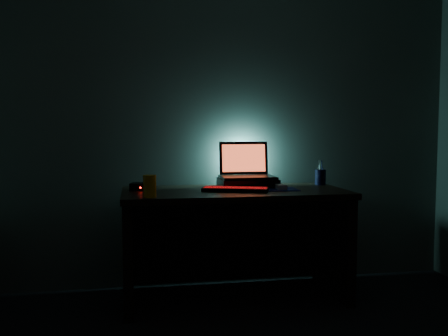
{
  "coord_description": "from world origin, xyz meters",
  "views": [
    {
      "loc": [
        -0.66,
        -1.65,
        1.16
      ],
      "look_at": [
        -0.08,
        1.57,
        0.9
      ],
      "focal_mm": 40.0,
      "sensor_mm": 36.0,
      "label": 1
    }
  ],
  "objects_px": {
    "mouse": "(281,187)",
    "juice_glass": "(150,186)",
    "laptop": "(246,169)",
    "keyboard": "(235,189)",
    "router": "(142,187)",
    "pen_cup": "(320,177)"
  },
  "relations": [
    {
      "from": "mouse",
      "to": "juice_glass",
      "type": "xyz_separation_m",
      "value": [
        -0.89,
        -0.23,
        0.05
      ]
    },
    {
      "from": "laptop",
      "to": "mouse",
      "type": "distance_m",
      "value": 0.33
    },
    {
      "from": "keyboard",
      "to": "router",
      "type": "relative_size",
      "value": 2.62
    },
    {
      "from": "pen_cup",
      "to": "router",
      "type": "height_order",
      "value": "pen_cup"
    },
    {
      "from": "router",
      "to": "keyboard",
      "type": "bearing_deg",
      "value": -2.7
    },
    {
      "from": "pen_cup",
      "to": "laptop",
      "type": "bearing_deg",
      "value": 177.68
    },
    {
      "from": "keyboard",
      "to": "juice_glass",
      "type": "xyz_separation_m",
      "value": [
        -0.57,
        -0.2,
        0.05
      ]
    },
    {
      "from": "juice_glass",
      "to": "router",
      "type": "xyz_separation_m",
      "value": [
        -0.04,
        0.36,
        -0.04
      ]
    },
    {
      "from": "keyboard",
      "to": "router",
      "type": "distance_m",
      "value": 0.63
    },
    {
      "from": "mouse",
      "to": "router",
      "type": "distance_m",
      "value": 0.93
    },
    {
      "from": "keyboard",
      "to": "mouse",
      "type": "relative_size",
      "value": 4.54
    },
    {
      "from": "router",
      "to": "laptop",
      "type": "bearing_deg",
      "value": 21.47
    },
    {
      "from": "keyboard",
      "to": "mouse",
      "type": "height_order",
      "value": "mouse"
    },
    {
      "from": "mouse",
      "to": "router",
      "type": "bearing_deg",
      "value": 173.92
    },
    {
      "from": "juice_glass",
      "to": "router",
      "type": "relative_size",
      "value": 0.78
    },
    {
      "from": "laptop",
      "to": "router",
      "type": "distance_m",
      "value": 0.75
    },
    {
      "from": "mouse",
      "to": "pen_cup",
      "type": "distance_m",
      "value": 0.43
    },
    {
      "from": "keyboard",
      "to": "laptop",
      "type": "bearing_deg",
      "value": 83.71
    },
    {
      "from": "keyboard",
      "to": "juice_glass",
      "type": "height_order",
      "value": "juice_glass"
    },
    {
      "from": "pen_cup",
      "to": "juice_glass",
      "type": "height_order",
      "value": "juice_glass"
    },
    {
      "from": "laptop",
      "to": "pen_cup",
      "type": "bearing_deg",
      "value": -2.5
    },
    {
      "from": "laptop",
      "to": "router",
      "type": "height_order",
      "value": "laptop"
    }
  ]
}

